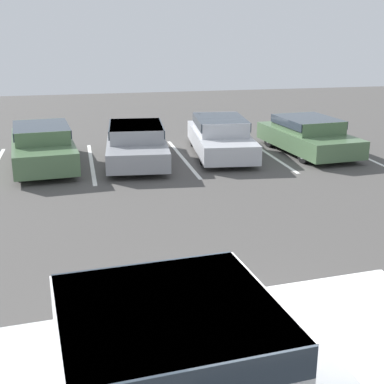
# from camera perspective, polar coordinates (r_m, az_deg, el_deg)

# --- Properties ---
(stall_stripe_b) EXTENTS (0.12, 5.24, 0.01)m
(stall_stripe_b) POSITION_cam_1_polar(r_m,az_deg,el_deg) (17.25, -10.67, 3.10)
(stall_stripe_b) COLOR white
(stall_stripe_b) RESTS_ON ground_plane
(stall_stripe_c) EXTENTS (0.12, 5.24, 0.01)m
(stall_stripe_c) POSITION_cam_1_polar(r_m,az_deg,el_deg) (17.56, -1.01, 3.66)
(stall_stripe_c) COLOR white
(stall_stripe_c) RESTS_ON ground_plane
(stall_stripe_d) EXTENTS (0.12, 5.24, 0.01)m
(stall_stripe_d) POSITION_cam_1_polar(r_m,az_deg,el_deg) (18.35, 8.08, 4.10)
(stall_stripe_d) COLOR white
(stall_stripe_d) RESTS_ON ground_plane
(stall_stripe_e) EXTENTS (0.12, 5.24, 0.01)m
(stall_stripe_e) POSITION_cam_1_polar(r_m,az_deg,el_deg) (19.56, 16.24, 4.40)
(stall_stripe_e) COLOR white
(stall_stripe_e) RESTS_ON ground_plane
(pickup_truck) EXTENTS (5.79, 2.57, 1.73)m
(pickup_truck) POSITION_cam_1_polar(r_m,az_deg,el_deg) (5.56, 0.75, -19.30)
(pickup_truck) COLOR white
(pickup_truck) RESTS_ON ground_plane
(parked_sedan_a) EXTENTS (2.19, 4.65, 1.25)m
(parked_sedan_a) POSITION_cam_1_polar(r_m,az_deg,el_deg) (17.08, -15.67, 4.90)
(parked_sedan_a) COLOR #4C6B47
(parked_sedan_a) RESTS_ON ground_plane
(parked_sedan_b) EXTENTS (2.23, 4.72, 1.18)m
(parked_sedan_b) POSITION_cam_1_polar(r_m,az_deg,el_deg) (17.09, -5.96, 5.35)
(parked_sedan_b) COLOR gray
(parked_sedan_b) RESTS_ON ground_plane
(parked_sedan_c) EXTENTS (2.20, 4.84, 1.23)m
(parked_sedan_c) POSITION_cam_1_polar(r_m,az_deg,el_deg) (18.00, 3.04, 6.09)
(parked_sedan_c) COLOR #B7BABF
(parked_sedan_c) RESTS_ON ground_plane
(parked_sedan_d) EXTENTS (2.25, 4.41, 1.19)m
(parked_sedan_d) POSITION_cam_1_polar(r_m,az_deg,el_deg) (18.60, 12.26, 6.05)
(parked_sedan_d) COLOR #4C6B47
(parked_sedan_d) RESTS_ON ground_plane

